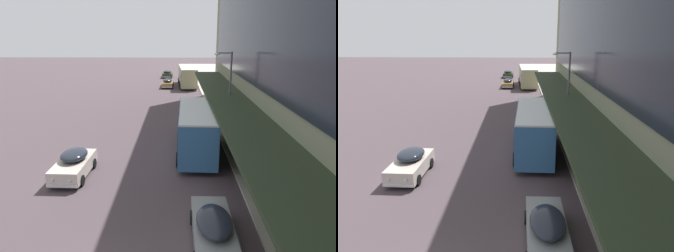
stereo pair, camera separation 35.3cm
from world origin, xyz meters
The scene contains 9 objects.
transit_bus_kerbside_front centered at (3.81, 14.49, 1.91)m, with size 2.92×9.13×3.32m.
transit_bus_kerbside_rear centered at (4.11, 47.12, 1.88)m, with size 3.11×10.77×3.28m.
sedan_oncoming_rear centered at (0.41, 58.83, 0.74)m, with size 2.07×4.71×1.48m.
sedan_far_back centered at (-3.91, 10.12, 0.80)m, with size 2.00×4.49×1.64m.
sedan_second_mid centered at (3.93, 3.41, 0.74)m, with size 1.79×4.99×1.51m.
sedan_trailing_near centered at (3.53, 22.57, 0.76)m, with size 1.89×4.95×1.52m.
sedan_lead_near centered at (0.83, 45.90, 0.73)m, with size 1.93×5.03×1.47m.
pedestrian_at_kerb centered at (6.44, 4.98, 1.18)m, with size 0.33×0.62×1.86m.
street_lamp centered at (6.64, 18.75, 4.20)m, with size 1.50×0.28×6.97m.
Camera 1 is at (2.38, -8.45, 8.43)m, focal length 35.00 mm.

